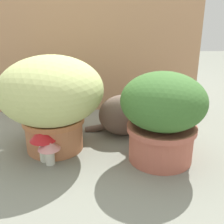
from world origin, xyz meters
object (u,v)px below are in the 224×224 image
at_px(leafy_planter, 163,114).
at_px(mushroom_ornament_pink, 49,147).
at_px(grass_planter, 52,97).
at_px(mushroom_ornament_red, 43,137).
at_px(cat, 127,113).

bearing_deg(leafy_planter, mushroom_ornament_pink, -177.98).
relative_size(grass_planter, mushroom_ornament_pink, 4.08).
distance_m(grass_planter, mushroom_ornament_red, 0.19).
xyz_separation_m(grass_planter, mushroom_ornament_red, (-0.03, -0.12, -0.14)).
bearing_deg(leafy_planter, mushroom_ornament_red, 178.43).
distance_m(mushroom_ornament_red, mushroom_ornament_pink, 0.05).
xyz_separation_m(grass_planter, leafy_planter, (0.49, -0.13, -0.04)).
bearing_deg(cat, mushroom_ornament_pink, -141.91).
distance_m(grass_planter, leafy_planter, 0.51).
xyz_separation_m(leafy_planter, mushroom_ornament_pink, (-0.49, -0.02, -0.13)).
bearing_deg(mushroom_ornament_red, leafy_planter, -1.57).
relative_size(leafy_planter, mushroom_ornament_pink, 3.39).
relative_size(leafy_planter, cat, 1.06).
bearing_deg(cat, grass_planter, -159.68).
bearing_deg(mushroom_ornament_red, cat, 32.96).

